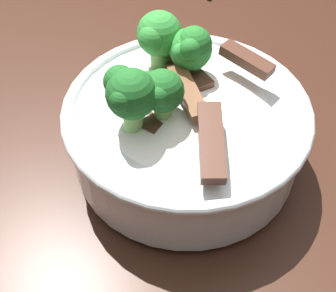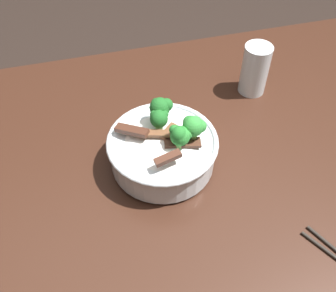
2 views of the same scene
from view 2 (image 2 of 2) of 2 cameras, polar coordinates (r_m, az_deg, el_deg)
dining_table at (r=0.98m, az=6.69°, el=-7.82°), size 1.28×1.05×0.81m
rice_bowl at (r=0.85m, az=-0.69°, el=-0.18°), size 0.25×0.25×0.15m
drinking_glass at (r=1.07m, az=12.60°, el=10.64°), size 0.07×0.07×0.14m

